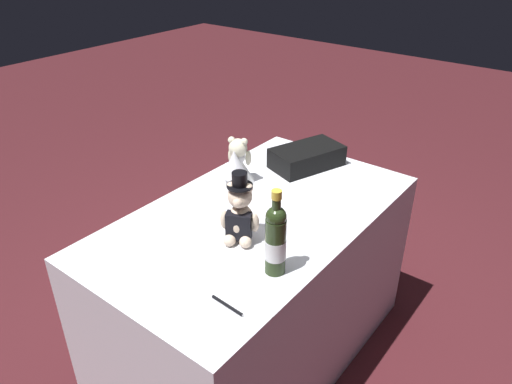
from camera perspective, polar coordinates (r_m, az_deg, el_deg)
ground_plane at (r=2.48m, az=0.00°, el=-17.99°), size 12.00×12.00×0.00m
reception_table at (r=2.21m, az=0.00°, el=-11.14°), size 1.40×0.81×0.78m
teddy_bear_groom at (r=1.77m, az=-1.92°, el=-2.62°), size 0.14×0.14×0.27m
teddy_bear_bride at (r=2.16m, az=-2.21°, el=3.34°), size 0.19×0.16×0.22m
champagne_bottle at (r=1.60m, az=2.32°, el=-5.54°), size 0.07×0.07×0.31m
signing_pen at (r=1.54m, az=-3.25°, el=-13.25°), size 0.02×0.13×0.01m
gift_case_black at (r=2.35m, az=5.98°, el=4.11°), size 0.38×0.29×0.10m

